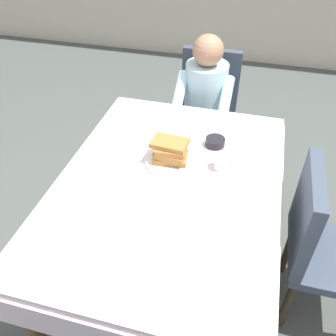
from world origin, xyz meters
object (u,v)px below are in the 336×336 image
Objects in this scene: fork_left_of_plate at (136,158)px; knife_right_of_plate at (205,169)px; plate_breakfast at (171,160)px; bowl_butter at (215,142)px; cup_coffee at (222,162)px; spoon_near_edge at (152,202)px; breakfast_stack at (170,151)px; diner_person at (204,98)px; chair_diner at (207,104)px; syrup_pitcher at (130,130)px; dining_table_main at (168,195)px; chair_right_side at (318,241)px.

fork_left_of_plate is 0.90× the size of knife_right_of_plate.
bowl_butter is (0.20, 0.21, 0.01)m from plate_breakfast.
cup_coffee is at bearing -91.97° from fork_left_of_plate.
cup_coffee is 0.75× the size of spoon_near_edge.
breakfast_stack is at bearing -134.80° from bowl_butter.
breakfast_stack reaches higher than bowl_butter.
bowl_butter is at bearing 105.18° from diner_person.
cup_coffee is 0.46m from fork_left_of_plate.
chair_diner reaches higher than syrup_pitcher.
bowl_butter is (0.17, -0.80, 0.23)m from chair_diner.
diner_person reaches higher than spoon_near_edge.
syrup_pitcher is (-0.29, 0.17, 0.03)m from plate_breakfast.
chair_diner reaches higher than dining_table_main.
cup_coffee is 0.44m from spoon_near_edge.
plate_breakfast reaches higher than spoon_near_edge.
dining_table_main is 13.85× the size of bowl_butter.
plate_breakfast reaches higher than fork_left_of_plate.
dining_table_main is at bearing 133.18° from knife_right_of_plate.
breakfast_stack is 0.99× the size of knife_right_of_plate.
chair_right_side reaches higher than dining_table_main.
cup_coffee is 0.09m from knife_right_of_plate.
breakfast_stack is at bearing -101.38° from chair_right_side.
knife_right_of_plate is (0.16, -0.87, 0.07)m from diner_person.
plate_breakfast is 2.55× the size of bowl_butter.
breakfast_stack is at bearing -90.72° from fork_left_of_plate.
syrup_pitcher is at bearing 149.58° from plate_breakfast.
breakfast_stack is at bearing 86.55° from knife_right_of_plate.
plate_breakfast is (-0.03, -1.01, 0.22)m from chair_diner.
spoon_near_edge is (-0.04, -0.16, 0.09)m from dining_table_main.
dining_table_main is at bearing -79.32° from breakfast_stack.
fork_left_of_plate is (-0.19, -0.02, -0.01)m from plate_breakfast.
cup_coffee is (0.24, 0.18, 0.13)m from dining_table_main.
breakfast_stack is 0.33m from spoon_near_edge.
knife_right_of_plate reaches higher than dining_table_main.
breakfast_stack is 2.48× the size of syrup_pitcher.
syrup_pitcher is (-0.32, -0.84, 0.25)m from chair_diner.
chair_right_side reaches higher than bowl_butter.
knife_right_of_plate is (0.19, -0.02, -0.07)m from breakfast_stack.
diner_person is at bearing 90.00° from chair_diner.
chair_diner is at bearing -18.54° from fork_left_of_plate.
knife_right_of_plate is (0.19, -0.02, -0.01)m from plate_breakfast.
bowl_butter is at bearing 54.50° from spoon_near_edge.
knife_right_of_plate and spoon_near_edge have the same top height.
breakfast_stack is (-0.03, -1.01, 0.28)m from chair_diner.
chair_diner is 4.68× the size of breakfast_stack.
plate_breakfast is at bearing -176.38° from cup_coffee.
dining_table_main is 0.27m from fork_left_of_plate.
chair_diner is at bearing 89.95° from dining_table_main.
dining_table_main is 1.64× the size of chair_diner.
knife_right_of_plate is at bearing -103.18° from chair_right_side.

